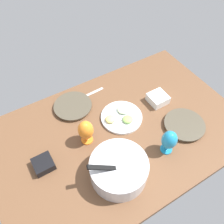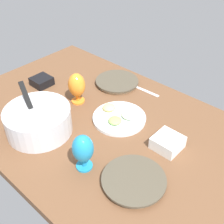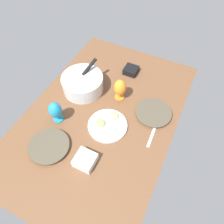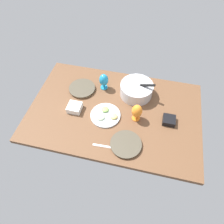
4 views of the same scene
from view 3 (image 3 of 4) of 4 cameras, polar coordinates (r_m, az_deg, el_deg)
The scene contains 10 objects.
ground_plane at distance 155.75cm, azimuth -2.76°, elevation -1.22°, with size 160.00×104.00×4.00cm, color brown.
dinner_plate_left at distance 145.07cm, azimuth -16.59°, elevation -8.89°, with size 26.47×26.47×2.72cm.
dinner_plate_right at distance 156.24cm, azimuth 11.12°, elevation -0.26°, with size 26.32×26.32×2.55cm.
mixing_bowl at distance 166.46cm, azimuth -7.91°, elevation 7.80°, with size 32.81×31.88×20.43cm.
fruit_platter at distance 147.39cm, azimuth -1.15°, elevation -3.53°, with size 27.63×27.63×4.68cm.
hurricane_glass_orange at distance 156.54cm, azimuth 2.15°, elevation 6.46°, with size 9.43×9.43×17.84cm.
hurricane_glass_blue at distance 148.36cm, azimuth -15.03°, elevation 0.35°, with size 9.13×9.13×17.51cm.
square_bowl_white at distance 134.16cm, azimuth -7.30°, elevation -12.72°, with size 12.35×12.35×5.96cm.
square_bowl_black at distance 182.16cm, azimuth 5.15°, elevation 11.24°, with size 11.08×11.08×5.00cm.
fork_by_right_plate at distance 146.62cm, azimuth 10.69°, elevation -6.40°, with size 18.00×1.80×0.60cm, color silver.
Camera 3 is at (-76.76, -45.67, 125.59)cm, focal length 33.80 mm.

